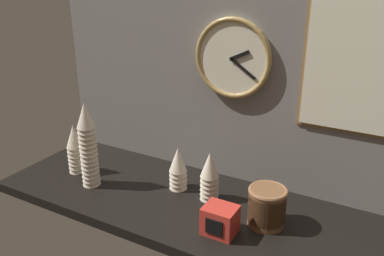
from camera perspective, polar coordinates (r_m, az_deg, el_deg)
ground_plane at (r=161.28cm, az=0.29°, el=-10.81°), size 160.00×56.00×4.00cm
wall_tiled_back at (r=162.96cm, az=4.90°, el=10.23°), size 160.00×3.00×105.00cm
cup_stack_center at (r=164.62cm, az=-1.97°, el=-5.67°), size 7.35×7.35×18.08cm
cup_stack_far_left at (r=184.11cm, az=-16.06°, el=-2.80°), size 7.35×7.35×22.00cm
cup_stack_left at (r=168.75cm, az=-14.40°, el=-2.36°), size 7.35×7.35×35.71cm
cup_stack_center_right at (r=156.81cm, az=2.48°, el=-6.76°), size 7.35×7.35×20.04cm
bowl_stack_right at (r=145.95cm, az=10.46°, el=-10.69°), size 13.64×13.64×14.13cm
wall_clock at (r=158.86cm, az=5.70°, el=9.69°), size 31.56×2.70×31.56cm
menu_board at (r=146.06cm, az=24.47°, el=10.27°), size 46.58×1.32×61.55cm
napkin_dispenser at (r=141.03cm, az=3.95°, el=-12.77°), size 11.13×9.61×9.97cm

